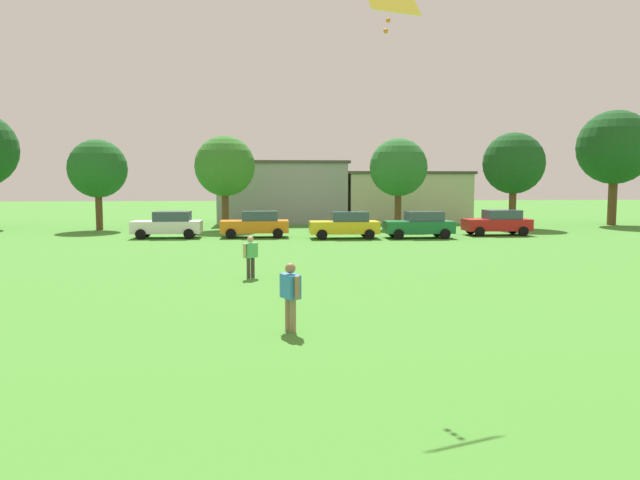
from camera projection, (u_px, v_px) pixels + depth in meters
name	position (u px, v px, depth m)	size (l,w,h in m)	color
ground_plane	(258.00, 254.00, 30.06)	(160.00, 160.00, 0.00)	#42842D
adult_bystander	(290.00, 291.00, 14.55)	(0.51, 0.72, 1.66)	#8C7259
bystander_near_trees	(251.00, 253.00, 22.61)	(0.55, 0.58, 1.56)	#3F3833
kite	(390.00, 0.00, 12.72)	(1.30, 0.91, 1.12)	yellow
parked_car_white_0	(168.00, 224.00, 38.41)	(4.30, 2.02, 1.68)	white
parked_car_orange_1	(256.00, 224.00, 38.84)	(4.30, 2.02, 1.68)	orange
parked_car_yellow_2	(345.00, 225.00, 38.11)	(4.30, 2.02, 1.68)	yellow
parked_car_green_3	(420.00, 224.00, 38.38)	(4.30, 2.02, 1.68)	#196B38
parked_car_red_4	(498.00, 222.00, 40.34)	(4.30, 2.02, 1.68)	red
tree_left	(98.00, 169.00, 44.30)	(4.24, 4.24, 6.61)	brown
tree_center_left	(225.00, 166.00, 44.60)	(4.42, 4.42, 6.89)	brown
tree_center_right	(398.00, 168.00, 45.89)	(4.36, 4.36, 6.80)	brown
tree_right	(514.00, 164.00, 46.34)	(4.66, 4.66, 7.27)	brown
tree_far_right	(615.00, 148.00, 49.21)	(5.96, 5.96, 9.29)	brown
house_left	(405.00, 197.00, 53.94)	(10.89, 6.56, 4.40)	beige
house_right	(282.00, 192.00, 52.98)	(11.20, 6.94, 5.27)	#9999A3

